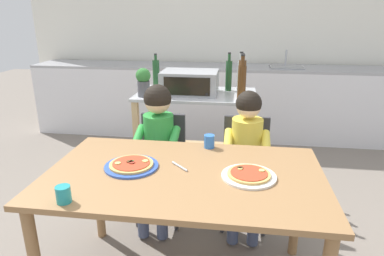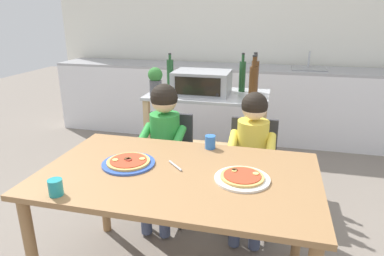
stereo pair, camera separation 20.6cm
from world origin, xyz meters
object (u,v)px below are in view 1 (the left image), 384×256
at_px(bottle_slim_sauce, 229,75).
at_px(pizza_plate_white, 249,175).
at_px(child_in_yellow_shirt, 247,147).
at_px(serving_spoon, 180,166).
at_px(bottle_tall_green_wine, 241,75).
at_px(bottle_dark_olive_oil, 242,77).
at_px(dining_chair_right, 245,163).
at_px(drinking_cup_blue, 209,141).
at_px(drinking_cup_teal, 63,194).
at_px(kitchen_island_cart, 196,124).
at_px(potted_herb_plant, 143,81).
at_px(child_in_green_shirt, 157,139).
at_px(bottle_squat_spirits, 156,74).
at_px(bottle_clear_vinegar, 242,81).
at_px(dining_chair_left, 162,160).
at_px(toaster_oven, 190,82).
at_px(pizza_plate_blue_rimmed, 131,165).
at_px(dining_table, 184,188).

distance_m(bottle_slim_sauce, pizza_plate_white, 1.50).
bearing_deg(child_in_yellow_shirt, serving_spoon, -123.46).
bearing_deg(serving_spoon, bottle_tall_green_wine, 77.53).
xyz_separation_m(bottle_dark_olive_oil, dining_chair_right, (0.05, -0.57, -0.55)).
bearing_deg(child_in_yellow_shirt, pizza_plate_white, -90.00).
relative_size(child_in_yellow_shirt, drinking_cup_blue, 12.38).
bearing_deg(drinking_cup_teal, pizza_plate_white, 23.65).
height_order(kitchen_island_cart, drinking_cup_teal, kitchen_island_cart).
distance_m(potted_herb_plant, serving_spoon, 1.21).
relative_size(child_in_green_shirt, drinking_cup_blue, 12.73).
relative_size(kitchen_island_cart, dining_chair_right, 1.30).
height_order(bottle_squat_spirits, pizza_plate_white, bottle_squat_spirits).
height_order(dining_chair_right, serving_spoon, dining_chair_right).
xyz_separation_m(child_in_yellow_shirt, serving_spoon, (-0.38, -0.57, 0.10)).
bearing_deg(bottle_clear_vinegar, pizza_plate_white, -87.54).
distance_m(child_in_green_shirt, pizza_plate_white, 0.90).
bearing_deg(bottle_dark_olive_oil, bottle_squat_spirits, 171.35).
relative_size(dining_chair_left, child_in_yellow_shirt, 0.78).
distance_m(toaster_oven, serving_spoon, 1.26).
xyz_separation_m(toaster_oven, pizza_plate_blue_rimmed, (-0.14, -1.27, -0.22)).
relative_size(bottle_dark_olive_oil, dining_table, 0.24).
distance_m(toaster_oven, bottle_clear_vinegar, 0.47).
bearing_deg(dining_table, child_in_green_shirt, 115.95).
relative_size(bottle_tall_green_wine, bottle_dark_olive_oil, 0.99).
relative_size(pizza_plate_blue_rimmed, pizza_plate_white, 1.04).
distance_m(bottle_clear_vinegar, bottle_tall_green_wine, 0.29).
height_order(child_in_green_shirt, drinking_cup_teal, child_in_green_shirt).
xyz_separation_m(kitchen_island_cart, child_in_green_shirt, (-0.20, -0.70, 0.10)).
distance_m(toaster_oven, bottle_squat_spirits, 0.37).
bearing_deg(drinking_cup_blue, drinking_cup_teal, -128.41).
xyz_separation_m(bottle_slim_sauce, potted_herb_plant, (-0.70, -0.33, -0.01)).
bearing_deg(bottle_dark_olive_oil, kitchen_island_cart, -178.83).
relative_size(bottle_dark_olive_oil, serving_spoon, 2.52).
height_order(child_in_green_shirt, pizza_plate_blue_rimmed, child_in_green_shirt).
bearing_deg(dining_chair_right, bottle_squat_spirits, 140.41).
height_order(bottle_tall_green_wine, potted_herb_plant, bottle_tall_green_wine).
distance_m(bottle_tall_green_wine, serving_spoon, 1.48).
height_order(kitchen_island_cart, pizza_plate_white, kitchen_island_cart).
relative_size(bottle_dark_olive_oil, child_in_green_shirt, 0.33).
bearing_deg(kitchen_island_cart, potted_herb_plant, -156.93).
bearing_deg(child_in_yellow_shirt, bottle_slim_sauce, 101.51).
bearing_deg(drinking_cup_teal, potted_herb_plant, 91.63).
bearing_deg(serving_spoon, dining_chair_left, 111.44).
xyz_separation_m(bottle_clear_vinegar, bottle_squat_spirits, (-0.79, 0.26, -0.01)).
bearing_deg(bottle_clear_vinegar, kitchen_island_cart, 161.74).
xyz_separation_m(dining_table, pizza_plate_blue_rimmed, (-0.30, 0.02, 0.11)).
relative_size(potted_herb_plant, child_in_green_shirt, 0.23).
bearing_deg(bottle_clear_vinegar, pizza_plate_blue_rimmed, -116.88).
relative_size(toaster_oven, pizza_plate_blue_rimmed, 1.63).
relative_size(kitchen_island_cart, drinking_cup_teal, 13.35).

